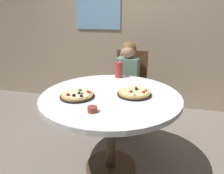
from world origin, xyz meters
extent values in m
plane|color=slate|center=(0.00, 0.00, 0.00)|extent=(8.00, 8.00, 0.00)
cube|color=tan|center=(0.00, 1.62, 1.45)|extent=(5.20, 0.12, 2.90)
cube|color=#8CBFE5|center=(-0.59, 1.55, 1.52)|extent=(0.68, 0.02, 0.73)
cylinder|color=white|center=(0.00, 0.00, 0.73)|extent=(1.19, 1.19, 0.04)
cylinder|color=#4C3826|center=(0.00, 0.00, 0.36)|extent=(0.09, 0.09, 0.69)
cylinder|color=#4C3826|center=(0.00, 0.00, 0.01)|extent=(0.48, 0.48, 0.02)
cube|color=brown|center=(0.00, 0.88, 0.43)|extent=(0.44, 0.44, 0.04)
cube|color=brown|center=(0.02, 1.06, 0.69)|extent=(0.40, 0.08, 0.52)
cylinder|color=brown|center=(-0.19, 0.73, 0.21)|extent=(0.04, 0.04, 0.41)
cylinder|color=brown|center=(0.15, 0.70, 0.21)|extent=(0.04, 0.04, 0.41)
cylinder|color=brown|center=(-0.15, 1.07, 0.21)|extent=(0.04, 0.04, 0.41)
cylinder|color=brown|center=(0.19, 1.04, 0.21)|extent=(0.04, 0.04, 0.41)
cube|color=#3F4766|center=(-0.01, 0.72, 0.23)|extent=(0.27, 0.34, 0.45)
cube|color=slate|center=(0.00, 0.86, 0.67)|extent=(0.27, 0.18, 0.44)
sphere|color=tan|center=(0.00, 0.86, 0.97)|extent=(0.17, 0.17, 0.17)
sphere|color=brown|center=(0.00, 0.88, 0.99)|extent=(0.18, 0.18, 0.18)
cylinder|color=black|center=(0.20, 0.04, 0.76)|extent=(0.29, 0.29, 0.01)
cylinder|color=tan|center=(0.20, 0.04, 0.77)|extent=(0.27, 0.27, 0.02)
cylinder|color=beige|center=(0.20, 0.04, 0.78)|extent=(0.24, 0.24, 0.01)
sphere|color=#B2231E|center=(0.20, 0.11, 0.79)|extent=(0.02, 0.02, 0.02)
sphere|color=beige|center=(0.30, 0.09, 0.79)|extent=(0.02, 0.02, 0.02)
sphere|color=#B2231E|center=(0.17, 0.01, 0.79)|extent=(0.03, 0.03, 0.03)
sphere|color=#B2231E|center=(0.17, 0.01, 0.79)|extent=(0.02, 0.02, 0.02)
sphere|color=beige|center=(0.21, -0.06, 0.79)|extent=(0.03, 0.03, 0.03)
sphere|color=black|center=(0.21, 0.07, 0.79)|extent=(0.03, 0.03, 0.03)
sphere|color=#B2231E|center=(0.27, 0.02, 0.79)|extent=(0.03, 0.03, 0.03)
sphere|color=#B2231E|center=(0.29, 0.06, 0.79)|extent=(0.02, 0.02, 0.02)
cylinder|color=black|center=(-0.25, -0.12, 0.76)|extent=(0.28, 0.28, 0.01)
cylinder|color=tan|center=(-0.25, -0.12, 0.77)|extent=(0.26, 0.26, 0.02)
cylinder|color=beige|center=(-0.25, -0.12, 0.78)|extent=(0.23, 0.23, 0.01)
sphere|color=#387F33|center=(-0.25, -0.07, 0.79)|extent=(0.03, 0.03, 0.03)
sphere|color=#B2231E|center=(-0.18, -0.08, 0.79)|extent=(0.02, 0.02, 0.02)
sphere|color=#B2231E|center=(-0.16, -0.09, 0.79)|extent=(0.03, 0.03, 0.03)
sphere|color=black|center=(-0.25, -0.19, 0.79)|extent=(0.03, 0.03, 0.03)
sphere|color=black|center=(-0.23, -0.13, 0.79)|extent=(0.03, 0.03, 0.03)
sphere|color=#B2231E|center=(-0.30, -0.19, 0.79)|extent=(0.03, 0.03, 0.03)
sphere|color=black|center=(-0.19, -0.18, 0.79)|extent=(0.03, 0.03, 0.03)
sphere|color=#387F33|center=(-0.21, -0.13, 0.79)|extent=(0.02, 0.02, 0.02)
cylinder|color=#B73333|center=(-0.04, 0.51, 0.83)|extent=(0.08, 0.08, 0.16)
cylinder|color=white|center=(-0.03, 0.51, 0.95)|extent=(0.04, 0.03, 0.22)
cylinder|color=brown|center=(-0.04, -0.35, 0.77)|extent=(0.07, 0.07, 0.04)
camera|label=1|loc=(0.42, -1.63, 1.42)|focal=34.27mm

